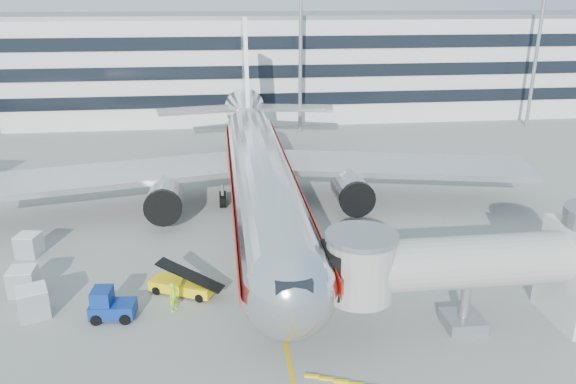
{
  "coord_description": "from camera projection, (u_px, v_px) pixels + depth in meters",
  "views": [
    {
      "loc": [
        -3.11,
        -34.98,
        18.42
      ],
      "look_at": [
        1.85,
        5.55,
        4.0
      ],
      "focal_mm": 35.0,
      "sensor_mm": 36.0,
      "label": 1
    }
  ],
  "objects": [
    {
      "name": "terminal",
      "position": [
        238.0,
        64.0,
        90.86
      ],
      "size": [
        150.0,
        24.25,
        15.6
      ],
      "color": "silver",
      "rests_on": "ground"
    },
    {
      "name": "light_mast_centre",
      "position": [
        301.0,
        22.0,
        74.5
      ],
      "size": [
        2.4,
        1.2,
        25.45
      ],
      "color": "gray",
      "rests_on": "ground"
    },
    {
      "name": "cargo_container_front",
      "position": [
        33.0,
        302.0,
        33.73
      ],
      "size": [
        2.23,
        2.23,
        1.84
      ],
      "color": "silver",
      "rests_on": "ground"
    },
    {
      "name": "lead_in_line",
      "position": [
        261.0,
        219.0,
        48.58
      ],
      "size": [
        0.25,
        70.0,
        0.01
      ],
      "primitive_type": "cube",
      "color": "#E1AC0B",
      "rests_on": "ground"
    },
    {
      "name": "belt_loader",
      "position": [
        183.0,
        285.0,
        36.41
      ],
      "size": [
        4.49,
        3.18,
        2.13
      ],
      "color": "yellow",
      "rests_on": "ground"
    },
    {
      "name": "main_jet",
      "position": [
        258.0,
        167.0,
        48.78
      ],
      "size": [
        50.95,
        48.7,
        16.06
      ],
      "color": "silver",
      "rests_on": "ground"
    },
    {
      "name": "light_mast_east",
      "position": [
        541.0,
        21.0,
        78.39
      ],
      "size": [
        2.4,
        1.2,
        25.45
      ],
      "color": "gray",
      "rests_on": "ground"
    },
    {
      "name": "ground",
      "position": [
        271.0,
        273.0,
        39.22
      ],
      "size": [
        180.0,
        180.0,
        0.0
      ],
      "primitive_type": "plane",
      "color": "gray",
      "rests_on": "ground"
    },
    {
      "name": "ramp_worker",
      "position": [
        174.0,
        297.0,
        34.3
      ],
      "size": [
        0.79,
        0.82,
        1.89
      ],
      "primitive_type": "imported",
      "rotation": [
        0.0,
        0.0,
        0.87
      ],
      "color": "#8FFC1A",
      "rests_on": "ground"
    },
    {
      "name": "cargo_container_right",
      "position": [
        29.0,
        245.0,
        41.64
      ],
      "size": [
        1.85,
        1.85,
        1.67
      ],
      "color": "silver",
      "rests_on": "ground"
    },
    {
      "name": "baggage_tug",
      "position": [
        110.0,
        306.0,
        33.5
      ],
      "size": [
        2.73,
        1.86,
        1.97
      ],
      "color": "navy",
      "rests_on": "ground"
    },
    {
      "name": "cargo_container_left",
      "position": [
        23.0,
        281.0,
        36.32
      ],
      "size": [
        1.7,
        1.7,
        1.75
      ],
      "color": "silver",
      "rests_on": "ground"
    },
    {
      "name": "jet_bridge",
      "position": [
        497.0,
        265.0,
        31.84
      ],
      "size": [
        17.8,
        4.5,
        7.0
      ],
      "color": "silver",
      "rests_on": "ground"
    }
  ]
}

